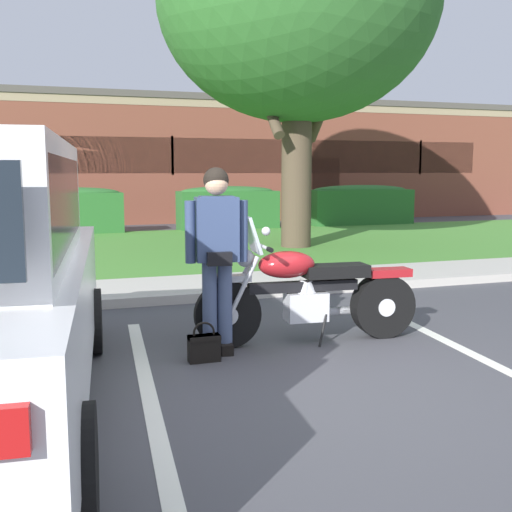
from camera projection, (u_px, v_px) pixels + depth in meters
ground_plane at (312, 384)px, 4.92m from camera, size 140.00×140.00×0.00m
curb_strip at (207, 296)px, 8.06m from camera, size 60.00×0.20×0.12m
concrete_walk at (192, 286)px, 8.86m from camera, size 60.00×1.50×0.08m
grass_lawn at (144, 249)px, 13.09m from camera, size 60.00×7.51×0.06m
stall_stripe_0 at (149, 393)px, 4.71m from camera, size 0.48×4.40×0.01m
stall_stripe_1 at (477, 356)px, 5.66m from camera, size 0.48×4.40×0.01m
motorcycle at (316, 293)px, 6.10m from camera, size 2.24×0.82×1.26m
rider_person at (217, 247)px, 5.63m from camera, size 0.57×0.32×1.70m
handbag at (204, 346)px, 5.49m from camera, size 0.28×0.13×0.36m
shade_tree at (298, 2)px, 12.67m from camera, size 5.76×5.76×7.56m
hedge_center_left at (74, 210)px, 16.23m from camera, size 2.45×0.90×1.24m
hedge_center_right at (228, 207)px, 17.55m from camera, size 2.80×0.90×1.24m
hedge_right at (360, 204)px, 18.87m from camera, size 3.23×0.90×1.24m
brick_building at (150, 161)px, 23.52m from camera, size 26.59×8.87×4.08m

